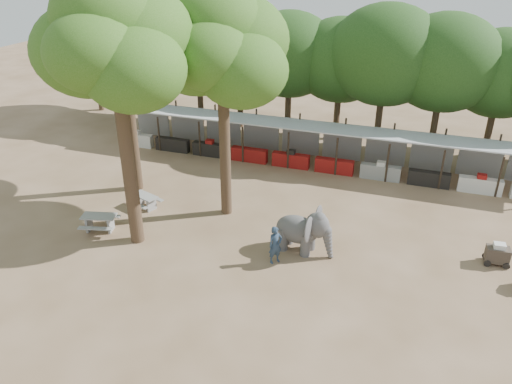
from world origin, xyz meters
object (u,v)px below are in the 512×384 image
(handler, at_px, (275,245))
(elephant, at_px, (304,230))
(yard_tree_left, at_px, (121,43))
(picnic_table_near, at_px, (99,221))
(yard_tree_center, at_px, (113,43))
(cart_back, at_px, (498,254))
(picnic_table_far, at_px, (145,200))
(yard_tree_back, at_px, (221,47))

(handler, bearing_deg, elephant, 7.38)
(yard_tree_left, xyz_separation_m, picnic_table_near, (0.90, -4.99, -7.65))
(picnic_table_near, bearing_deg, elephant, -5.78)
(yard_tree_center, relative_size, elephant, 4.14)
(picnic_table_near, bearing_deg, yard_tree_left, 85.72)
(yard_tree_center, height_order, handler, yard_tree_center)
(cart_back, bearing_deg, picnic_table_far, 177.94)
(yard_tree_center, bearing_deg, yard_tree_back, 53.14)
(elephant, distance_m, picnic_table_far, 9.20)
(elephant, distance_m, picnic_table_near, 10.13)
(yard_tree_left, height_order, yard_tree_center, yard_tree_center)
(yard_tree_back, bearing_deg, handler, -43.74)
(handler, height_order, cart_back, handler)
(elephant, xyz_separation_m, picnic_table_far, (-9.09, 1.30, -0.61))
(yard_tree_left, distance_m, picnic_table_near, 9.18)
(picnic_table_far, bearing_deg, handler, 1.31)
(yard_tree_back, height_order, elephant, yard_tree_back)
(picnic_table_near, distance_m, cart_back, 18.69)
(elephant, bearing_deg, picnic_table_near, -163.55)
(elephant, relative_size, picnic_table_near, 1.46)
(yard_tree_left, distance_m, cart_back, 20.83)
(picnic_table_near, height_order, cart_back, cart_back)
(yard_tree_center, bearing_deg, picnic_table_near, 179.72)
(picnic_table_near, xyz_separation_m, picnic_table_far, (0.91, 2.83, -0.06))
(yard_tree_left, bearing_deg, picnic_table_far, -50.07)
(yard_tree_left, xyz_separation_m, handler, (9.93, -4.76, -7.31))
(yard_tree_left, relative_size, cart_back, 9.80)
(handler, bearing_deg, yard_tree_center, 135.79)
(yard_tree_back, bearing_deg, elephant, -26.68)
(yard_tree_left, bearing_deg, yard_tree_center, -59.04)
(yard_tree_left, relative_size, picnic_table_far, 5.96)
(cart_back, bearing_deg, elephant, -171.64)
(handler, distance_m, picnic_table_far, 8.54)
(yard_tree_left, height_order, yard_tree_back, yard_tree_back)
(yard_tree_left, height_order, picnic_table_far, yard_tree_left)
(yard_tree_center, height_order, yard_tree_back, yard_tree_center)
(handler, relative_size, picnic_table_near, 0.90)
(yard_tree_back, bearing_deg, picnic_table_far, -164.50)
(yard_tree_left, xyz_separation_m, yard_tree_back, (6.00, -1.00, 0.34))
(yard_tree_center, xyz_separation_m, picnic_table_far, (-1.19, 2.84, -8.72))
(cart_back, bearing_deg, yard_tree_center, -172.12)
(elephant, distance_m, handler, 1.63)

